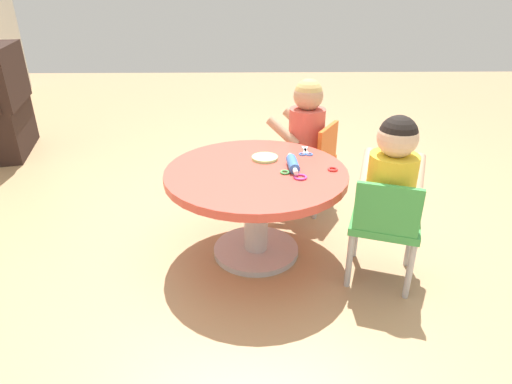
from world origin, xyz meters
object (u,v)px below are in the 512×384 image
child_chair_left (385,223)px  seated_child_left (392,173)px  craft_scissors (306,152)px  seated_child_right (306,123)px  rolling_pin (293,164)px  child_chair_right (310,161)px  craft_table (256,191)px

child_chair_left → seated_child_left: (0.04, -0.01, 0.23)m
seated_child_left → craft_scissors: bearing=37.2°
craft_scissors → seated_child_left: bearing=-142.8°
seated_child_right → rolling_pin: 0.54m
rolling_pin → craft_scissors: bearing=-22.8°
child_chair_right → craft_scissors: child_chair_right is taller
seated_child_left → craft_scissors: (0.42, 0.32, -0.06)m
rolling_pin → craft_scissors: rolling_pin is taller
child_chair_left → child_chair_right: same height
child_chair_left → seated_child_right: 0.85m
craft_table → child_chair_right: (0.52, -0.34, -0.05)m
craft_scissors → child_chair_left: bearing=-146.2°
child_chair_left → seated_child_left: bearing=-19.3°
seated_child_left → craft_scissors: size_ratio=3.73×
child_chair_left → craft_table: bearing=67.5°
seated_child_left → seated_child_right: bearing=20.9°
craft_scissors → craft_table: bearing=130.1°
child_chair_left → craft_scissors: 0.58m
child_chair_left → craft_scissors: child_chair_left is taller
craft_table → seated_child_right: size_ratio=1.72×
child_chair_left → craft_scissors: (0.46, 0.31, 0.17)m
craft_scissors → rolling_pin: bearing=157.2°
craft_table → child_chair_right: 0.62m
craft_table → seated_child_left: (-0.20, -0.59, 0.18)m
child_chair_right → craft_scissors: 0.35m
craft_table → child_chair_left: 0.62m
seated_child_left → child_chair_right: size_ratio=0.95×
seated_child_left → child_chair_left: bearing=160.7°
rolling_pin → craft_scissors: (0.21, -0.09, -0.02)m
child_chair_left → child_chair_right: (0.76, 0.23, 0.00)m
craft_table → seated_child_right: 0.64m
rolling_pin → seated_child_left: bearing=-117.6°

